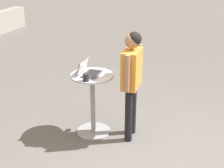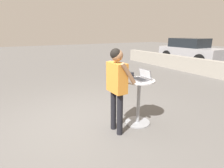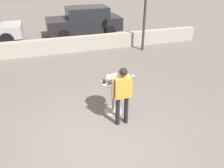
% 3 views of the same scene
% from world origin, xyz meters
% --- Properties ---
extents(ground_plane, '(50.00, 50.00, 0.00)m').
position_xyz_m(ground_plane, '(0.00, 0.00, 0.00)').
color(ground_plane, '#5B5956').
extents(pavement_kerb, '(13.75, 0.35, 0.71)m').
position_xyz_m(pavement_kerb, '(0.00, 6.40, 0.36)').
color(pavement_kerb, gray).
rests_on(pavement_kerb, ground_plane).
extents(cafe_table, '(0.63, 0.63, 0.96)m').
position_xyz_m(cafe_table, '(0.57, 1.05, 0.54)').
color(cafe_table, gray).
rests_on(cafe_table, ground_plane).
extents(laptop, '(0.35, 0.28, 0.21)m').
position_xyz_m(laptop, '(0.57, 1.10, 1.00)').
color(laptop, '#515156').
rests_on(laptop, cafe_table).
extents(coffee_mug, '(0.13, 0.09, 0.11)m').
position_xyz_m(coffee_mug, '(0.32, 1.04, 1.01)').
color(coffee_mug, '#232328').
rests_on(coffee_mug, cafe_table).
extents(standing_person, '(0.56, 0.36, 1.61)m').
position_xyz_m(standing_person, '(0.62, 0.48, 1.02)').
color(standing_person, black).
rests_on(standing_person, ground_plane).
extents(parked_car_near_street, '(4.28, 2.02, 1.63)m').
position_xyz_m(parked_car_near_street, '(1.37, 9.04, 0.83)').
color(parked_car_near_street, black).
rests_on(parked_car_near_street, ground_plane).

